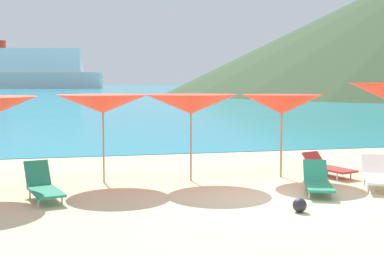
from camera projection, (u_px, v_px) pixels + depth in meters
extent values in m
cube|color=beige|center=(180.00, 147.00, 20.09)|extent=(50.00, 100.00, 0.30)
cube|color=teal|center=(85.00, 87.00, 230.82)|extent=(650.00, 440.00, 0.02)
cylinder|color=#9E7F59|center=(103.00, 141.00, 12.09)|extent=(0.04, 0.04, 1.98)
cone|color=red|center=(103.00, 104.00, 12.01)|extent=(2.24, 2.24, 0.44)
sphere|color=#9E7F59|center=(103.00, 98.00, 12.00)|extent=(0.07, 0.07, 0.07)
cylinder|color=#9E7F59|center=(191.00, 140.00, 12.31)|extent=(0.05, 0.05, 1.97)
cone|color=red|center=(191.00, 104.00, 12.23)|extent=(2.29, 2.29, 0.47)
sphere|color=#9E7F59|center=(191.00, 98.00, 12.22)|extent=(0.07, 0.07, 0.07)
cylinder|color=#9E7F59|center=(281.00, 138.00, 12.82)|extent=(0.05, 0.05, 1.95)
cone|color=red|center=(282.00, 104.00, 12.75)|extent=(2.08, 2.08, 0.48)
sphere|color=#9E7F59|center=(282.00, 98.00, 12.73)|extent=(0.07, 0.07, 0.07)
cube|color=white|center=(379.00, 179.00, 11.28)|extent=(1.11, 1.40, 0.05)
cube|color=white|center=(375.00, 164.00, 12.08)|extent=(0.73, 0.67, 0.43)
cylinder|color=silver|center=(368.00, 188.00, 10.96)|extent=(0.04, 0.04, 0.23)
cylinder|color=silver|center=(364.00, 181.00, 11.82)|extent=(0.04, 0.04, 0.23)
cube|color=#268C66|center=(46.00, 192.00, 10.20)|extent=(0.83, 1.29, 0.05)
cube|color=#268C66|center=(37.00, 173.00, 10.84)|extent=(0.58, 0.48, 0.52)
cylinder|color=silver|center=(39.00, 202.00, 9.78)|extent=(0.04, 0.04, 0.18)
cylinder|color=silver|center=(62.00, 200.00, 9.99)|extent=(0.04, 0.04, 0.18)
cylinder|color=silver|center=(30.00, 194.00, 10.51)|extent=(0.04, 0.04, 0.18)
cylinder|color=silver|center=(52.00, 192.00, 10.72)|extent=(0.04, 0.04, 0.18)
cube|color=#268C66|center=(319.00, 186.00, 10.76)|extent=(0.89, 1.24, 0.05)
cube|color=#268C66|center=(315.00, 170.00, 11.46)|extent=(0.60, 0.51, 0.45)
cylinder|color=silver|center=(309.00, 195.00, 10.46)|extent=(0.04, 0.04, 0.18)
cylinder|color=silver|center=(332.00, 195.00, 10.40)|extent=(0.04, 0.04, 0.18)
cylinder|color=silver|center=(306.00, 187.00, 11.23)|extent=(0.04, 0.04, 0.18)
cylinder|color=silver|center=(327.00, 187.00, 11.18)|extent=(0.04, 0.04, 0.18)
cube|color=#A53333|center=(334.00, 169.00, 12.81)|extent=(0.88, 1.21, 0.05)
cube|color=#A53333|center=(314.00, 159.00, 13.39)|extent=(0.62, 0.50, 0.37)
cylinder|color=silver|center=(337.00, 177.00, 12.41)|extent=(0.04, 0.04, 0.18)
cylinder|color=silver|center=(351.00, 175.00, 12.65)|extent=(0.04, 0.04, 0.18)
cylinder|color=silver|center=(314.00, 172.00, 13.06)|extent=(0.04, 0.04, 0.18)
cylinder|color=silver|center=(328.00, 170.00, 13.30)|extent=(0.04, 0.04, 0.18)
sphere|color=#26262D|center=(300.00, 205.00, 9.39)|extent=(0.26, 0.26, 0.26)
cube|color=silver|center=(23.00, 80.00, 194.63)|extent=(59.67, 18.70, 6.02)
cube|color=white|center=(22.00, 61.00, 193.96)|extent=(44.85, 14.56, 9.00)
cylinder|color=red|center=(2.00, 44.00, 193.16)|extent=(2.72, 2.72, 3.00)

